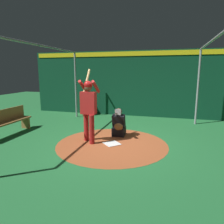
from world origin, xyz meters
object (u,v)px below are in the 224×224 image
at_px(home_plate, 112,144).
at_px(batter, 89,105).
at_px(bat_rack, 87,104).
at_px(bench, 6,122).
at_px(catcher, 119,125).

xyz_separation_m(home_plate, batter, (-0.01, -0.71, 1.10)).
xyz_separation_m(bat_rack, bench, (3.99, -1.25, -0.04)).
bearing_deg(home_plate, batter, -90.49).
distance_m(catcher, bench, 3.73).
bearing_deg(bat_rack, bench, -17.45).
distance_m(home_plate, bench, 3.64).
bearing_deg(batter, catcher, 138.27).
height_order(bat_rack, bench, bat_rack).
xyz_separation_m(home_plate, catcher, (-0.81, 0.01, 0.34)).
xyz_separation_m(batter, bat_rack, (-3.90, -1.65, -0.62)).
bearing_deg(home_plate, bat_rack, -148.91).
bearing_deg(bench, bat_rack, 162.55).
relative_size(home_plate, bench, 0.21).
bearing_deg(catcher, bench, -76.21).
height_order(home_plate, bat_rack, bat_rack).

